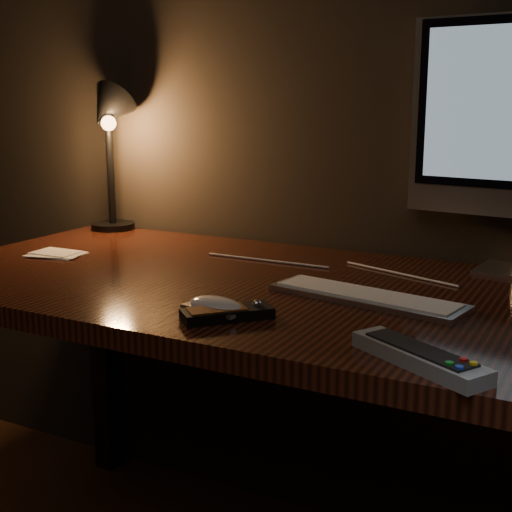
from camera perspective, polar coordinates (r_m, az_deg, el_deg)
The scene contains 8 objects.
desk at distance 1.53m, azimuth 3.30°, elevation -6.38°, with size 1.60×0.75×0.75m.
keyboard at distance 1.34m, azimuth 8.83°, elevation -3.21°, with size 0.38×0.10×0.01m, color silver.
mouse at distance 1.24m, azimuth -3.19°, elevation -4.24°, with size 0.11×0.06×0.02m, color white.
media_remote at distance 1.21m, azimuth -2.32°, elevation -4.58°, with size 0.15×0.15×0.03m.
tv_remote at distance 1.04m, azimuth 12.92°, elevation -7.85°, with size 0.22×0.16×0.03m.
papers at distance 1.77m, azimuth -15.71°, elevation 0.17°, with size 0.13×0.09×0.01m, color white.
desk_lamp at distance 2.01m, azimuth -11.75°, elevation 9.76°, with size 0.19×0.21×0.41m.
cable at distance 1.57m, azimuth 5.84°, elevation -0.95°, with size 0.01×0.01×0.59m, color white.
Camera 1 is at (0.60, 0.61, 1.12)m, focal length 50.00 mm.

